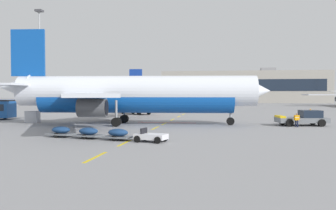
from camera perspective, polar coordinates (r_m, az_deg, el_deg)
name	(u,v)px	position (r m, az deg, el deg)	size (l,w,h in m)	color
ground	(308,116)	(68.49, 20.86, -1.61)	(400.00, 400.00, 0.00)	gray
apron_paint_markings	(181,115)	(65.65, 2.06, -1.63)	(8.00, 97.39, 0.01)	yellow
airliner_foreground	(131,94)	(46.77, -5.71, 1.77)	(34.82, 34.47, 12.20)	silver
pushback_tug	(303,118)	(48.29, 20.28, -1.95)	(6.37, 3.91, 2.08)	slate
airliner_mid_left	(175,93)	(119.94, 1.08, 1.82)	(33.80, 33.66, 11.87)	silver
fuel_service_truck	(137,106)	(68.92, -4.88, -0.10)	(7.12, 5.97, 3.14)	black
baggage_train	(103,133)	(32.53, -10.02, -4.34)	(11.63, 4.07, 1.14)	silver
ground_crew_worker	(297,119)	(45.91, 19.36, -2.11)	(0.67, 0.31, 1.63)	#191E38
uld_cargo_container	(33,117)	(53.12, -20.29, -1.72)	(1.82, 1.79, 1.60)	#B7BCC6
apron_light_mast_near	(40,47)	(101.44, -19.30, 8.44)	(1.80, 1.80, 25.42)	slate
terminal_satellite	(244,87)	(159.29, 11.65, 2.74)	(67.18, 21.56, 14.46)	#9E998E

